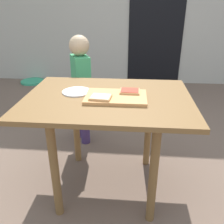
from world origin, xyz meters
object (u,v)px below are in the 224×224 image
object	(u,v)px
child_left	(81,83)
garden_hose_coil	(33,82)
plate_white_left	(77,92)
pizza_slice_near_left	(101,97)
cutting_board	(116,97)
dining_table	(108,111)
pizza_slice_far_right	(130,91)

from	to	relation	value
child_left	garden_hose_coil	distance (m)	2.36
plate_white_left	child_left	xyz separation A→B (m)	(-0.10, 0.62, -0.14)
pizza_slice_near_left	plate_white_left	world-z (taller)	pizza_slice_near_left
cutting_board	plate_white_left	distance (m)	0.30
plate_white_left	child_left	distance (m)	0.65
dining_table	cutting_board	world-z (taller)	cutting_board
cutting_board	pizza_slice_near_left	bearing A→B (deg)	-147.16
dining_table	cutting_board	bearing A→B (deg)	-27.05
pizza_slice_far_right	pizza_slice_near_left	world-z (taller)	same
cutting_board	garden_hose_coil	size ratio (longest dim) A/B	0.99
cutting_board	pizza_slice_near_left	xyz separation A→B (m)	(-0.10, -0.06, 0.02)
pizza_slice_near_left	garden_hose_coil	size ratio (longest dim) A/B	0.35
dining_table	pizza_slice_far_right	distance (m)	0.20
dining_table	plate_white_left	world-z (taller)	plate_white_left
pizza_slice_far_right	child_left	world-z (taller)	child_left
cutting_board	pizza_slice_near_left	size ratio (longest dim) A/B	2.81
plate_white_left	child_left	size ratio (longest dim) A/B	0.19
pizza_slice_near_left	pizza_slice_far_right	bearing A→B (deg)	35.32
plate_white_left	garden_hose_coil	size ratio (longest dim) A/B	0.51
pizza_slice_far_right	plate_white_left	world-z (taller)	pizza_slice_far_right
cutting_board	pizza_slice_near_left	world-z (taller)	pizza_slice_near_left
pizza_slice_far_right	pizza_slice_near_left	distance (m)	0.23
dining_table	plate_white_left	xyz separation A→B (m)	(-0.23, 0.06, 0.11)
plate_white_left	pizza_slice_far_right	bearing A→B (deg)	-3.68
pizza_slice_near_left	plate_white_left	distance (m)	0.25
pizza_slice_far_right	cutting_board	bearing A→B (deg)	-142.22
child_left	garden_hose_coil	world-z (taller)	child_left
dining_table	cutting_board	distance (m)	0.13
dining_table	garden_hose_coil	bearing A→B (deg)	122.65
dining_table	pizza_slice_near_left	bearing A→B (deg)	-112.22
garden_hose_coil	pizza_slice_near_left	bearing A→B (deg)	-58.84
pizza_slice_near_left	child_left	xyz separation A→B (m)	(-0.29, 0.78, -0.16)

